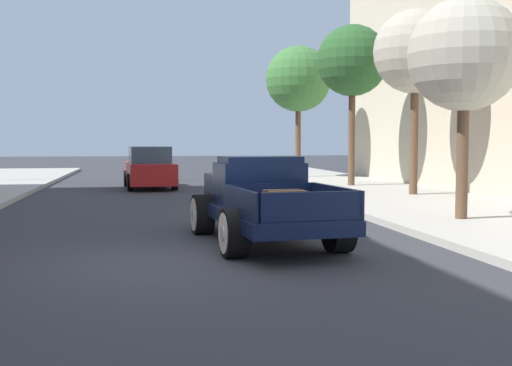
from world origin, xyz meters
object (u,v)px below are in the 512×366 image
(street_tree_nearest, at_px, (465,56))
(street_tree_second, at_px, (415,52))
(flagpole, at_px, (0,51))
(street_tree_third, at_px, (352,61))
(car_background_red, at_px, (150,169))
(hotrod_truck_navy, at_px, (261,201))
(street_tree_farthest, at_px, (298,79))

(street_tree_nearest, bearing_deg, street_tree_second, 75.22)
(flagpole, distance_m, street_tree_third, 15.19)
(street_tree_third, bearing_deg, street_tree_nearest, -95.66)
(car_background_red, height_order, flagpole, flagpole)
(street_tree_third, bearing_deg, hotrod_truck_navy, -115.80)
(street_tree_nearest, distance_m, street_tree_second, 6.58)
(street_tree_second, height_order, street_tree_farthest, street_tree_farthest)
(car_background_red, bearing_deg, flagpole, 147.46)
(hotrod_truck_navy, distance_m, car_background_red, 13.93)
(street_tree_third, distance_m, street_tree_farthest, 6.20)
(car_background_red, distance_m, street_tree_third, 8.94)
(street_tree_nearest, bearing_deg, hotrod_truck_navy, -164.10)
(hotrod_truck_navy, relative_size, street_tree_second, 0.85)
(car_background_red, relative_size, street_tree_nearest, 0.91)
(street_tree_third, height_order, street_tree_farthest, street_tree_farthest)
(car_background_red, distance_m, street_tree_farthest, 9.31)
(street_tree_third, bearing_deg, flagpole, 157.72)
(car_background_red, bearing_deg, street_tree_farthest, 32.01)
(street_tree_farthest, bearing_deg, car_background_red, -147.99)
(street_tree_nearest, distance_m, street_tree_farthest, 16.93)
(car_background_red, bearing_deg, hotrod_truck_navy, -82.24)
(street_tree_nearest, xyz_separation_m, street_tree_third, (1.06, 10.72, 1.19))
(street_tree_nearest, bearing_deg, flagpole, 128.22)
(street_tree_third, relative_size, street_tree_farthest, 0.99)
(street_tree_second, relative_size, street_tree_third, 0.96)
(street_tree_farthest, bearing_deg, street_tree_second, -83.49)
(street_tree_third, xyz_separation_m, street_tree_farthest, (-0.61, 6.17, -0.12))
(street_tree_nearest, height_order, street_tree_farthest, street_tree_farthest)
(hotrod_truck_navy, height_order, car_background_red, car_background_red)
(car_background_red, xyz_separation_m, street_tree_third, (7.72, -1.72, 4.15))
(street_tree_second, relative_size, street_tree_farthest, 0.95)
(hotrod_truck_navy, bearing_deg, street_tree_second, 49.94)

